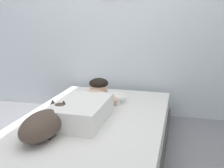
{
  "coord_description": "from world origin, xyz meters",
  "views": [
    {
      "loc": [
        0.75,
        -1.85,
        1.22
      ],
      "look_at": [
        0.11,
        0.56,
        0.58
      ],
      "focal_mm": 42.11,
      "sensor_mm": 36.0,
      "label": 1
    }
  ],
  "objects": [
    {
      "name": "cell_phone",
      "position": [
        -0.19,
        -0.18,
        0.34
      ],
      "size": [
        0.07,
        0.14,
        0.01
      ],
      "primitive_type": "cube",
      "color": "black",
      "rests_on": "bed"
    },
    {
      "name": "ground_plane",
      "position": [
        0.0,
        0.0,
        0.0
      ],
      "size": [
        12.48,
        12.48,
        0.0
      ],
      "primitive_type": "plane",
      "color": "gray"
    },
    {
      "name": "pillow",
      "position": [
        -0.05,
        0.77,
        0.39
      ],
      "size": [
        0.52,
        0.32,
        0.11
      ],
      "primitive_type": "ellipsoid",
      "color": "white",
      "rests_on": "bed"
    },
    {
      "name": "person_lying",
      "position": [
        -0.06,
        0.31,
        0.44
      ],
      "size": [
        0.43,
        0.92,
        0.27
      ],
      "color": "white",
      "rests_on": "bed"
    },
    {
      "name": "dog",
      "position": [
        -0.22,
        -0.19,
        0.44
      ],
      "size": [
        0.26,
        0.57,
        0.21
      ],
      "color": "#4C3D33",
      "rests_on": "bed"
    },
    {
      "name": "bed",
      "position": [
        0.01,
        0.24,
        0.17
      ],
      "size": [
        1.3,
        2.09,
        0.33
      ],
      "color": "#4C4742",
      "rests_on": "ground"
    },
    {
      "name": "back_wall",
      "position": [
        -0.0,
        1.43,
        1.25
      ],
      "size": [
        4.24,
        0.12,
        2.5
      ],
      "color": "silver",
      "rests_on": "ground"
    },
    {
      "name": "coffee_cup",
      "position": [
        0.13,
        0.69,
        0.37
      ],
      "size": [
        0.12,
        0.09,
        0.07
      ],
      "color": "white",
      "rests_on": "bed"
    }
  ]
}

